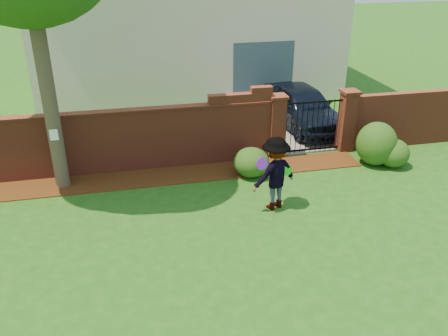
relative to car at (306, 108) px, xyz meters
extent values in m
cube|color=#1E5014|center=(-4.10, -6.01, -0.72)|extent=(80.00, 80.00, 0.01)
cube|color=#3B1E0A|center=(-5.05, -2.68, -0.70)|extent=(11.10, 1.08, 0.03)
cube|color=maroon|center=(-6.25, -2.01, 0.13)|extent=(8.70, 0.25, 1.70)
cube|color=maroon|center=(-2.80, -2.01, 1.13)|extent=(1.80, 0.25, 0.30)
cube|color=maroon|center=(-2.20, -2.01, 1.36)|extent=(0.60, 0.25, 0.16)
cube|color=maroon|center=(-6.25, -2.01, 1.01)|extent=(8.70, 0.31, 0.06)
cube|color=maroon|center=(2.50, -2.01, 0.13)|extent=(4.00, 0.25, 1.70)
cube|color=maroon|center=(-1.70, -2.01, 0.18)|extent=(0.42, 0.42, 1.80)
cube|color=maroon|center=(-1.70, -2.01, 1.12)|extent=(0.50, 0.50, 0.08)
cube|color=maroon|center=(0.50, -2.01, 0.18)|extent=(0.42, 0.42, 1.80)
cube|color=maroon|center=(0.50, -2.01, 1.12)|extent=(0.50, 0.50, 0.08)
cylinder|color=black|center=(-1.41, -2.01, 0.13)|extent=(0.02, 0.02, 1.60)
cylinder|color=black|center=(-1.25, -2.01, 0.13)|extent=(0.02, 0.02, 1.60)
cylinder|color=black|center=(-1.08, -2.01, 0.13)|extent=(0.02, 0.02, 1.60)
cylinder|color=black|center=(-0.92, -2.01, 0.13)|extent=(0.02, 0.02, 1.60)
cylinder|color=black|center=(-0.76, -2.01, 0.13)|extent=(0.02, 0.02, 1.60)
cylinder|color=black|center=(-0.60, -2.01, 0.13)|extent=(0.02, 0.02, 1.60)
cylinder|color=black|center=(-0.44, -2.01, 0.13)|extent=(0.02, 0.02, 1.60)
cylinder|color=black|center=(-0.27, -2.01, 0.13)|extent=(0.02, 0.02, 1.60)
cylinder|color=black|center=(-0.11, -2.01, 0.13)|extent=(0.02, 0.02, 1.60)
cylinder|color=black|center=(0.05, -2.01, 0.13)|extent=(0.02, 0.02, 1.60)
cylinder|color=black|center=(0.21, -2.01, 0.13)|extent=(0.02, 0.02, 1.60)
cube|color=black|center=(-0.60, -2.01, -0.60)|extent=(1.78, 0.03, 0.05)
cube|color=black|center=(-0.60, -2.01, 0.88)|extent=(1.78, 0.03, 0.05)
cube|color=slate|center=(-0.60, 1.99, -0.71)|extent=(3.20, 8.00, 0.01)
cube|color=beige|center=(-3.10, 5.99, 2.28)|extent=(12.00, 6.00, 6.00)
cube|color=#384C5B|center=(-0.60, 3.04, 0.48)|extent=(2.40, 0.12, 2.40)
imported|color=black|center=(0.00, 0.00, 0.00)|extent=(2.08, 4.34, 1.43)
cylinder|color=#403327|center=(-7.70, -2.61, 2.78)|extent=(0.36, 0.36, 7.00)
cube|color=white|center=(-7.70, -2.80, 0.78)|extent=(0.20, 0.01, 0.28)
ellipsoid|color=#184414|center=(-2.74, -3.10, -0.32)|extent=(0.97, 0.97, 0.79)
ellipsoid|color=#184414|center=(0.91, -3.13, -0.09)|extent=(1.14, 1.14, 1.25)
ellipsoid|color=#184414|center=(1.32, -3.38, -0.31)|extent=(0.90, 0.90, 0.80)
imported|color=gray|center=(-2.66, -4.88, 0.18)|extent=(1.32, 1.03, 1.79)
cylinder|color=purple|center=(-3.09, -5.13, 0.60)|extent=(0.29, 0.14, 0.28)
cylinder|color=#1AC31E|center=(-2.40, -4.90, 0.26)|extent=(0.28, 0.12, 0.27)
camera|label=1|loc=(-5.93, -14.09, 5.00)|focal=37.50mm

